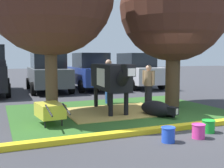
% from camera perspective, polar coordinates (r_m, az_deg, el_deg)
% --- Properties ---
extents(ground_plane, '(80.00, 80.00, 0.00)m').
position_cam_1_polar(ground_plane, '(7.57, 12.14, -8.22)').
color(ground_plane, '#38383D').
extents(grass_island, '(6.84, 5.05, 0.02)m').
position_cam_1_polar(grass_island, '(9.19, 1.39, -5.59)').
color(grass_island, '#2D5B23').
rests_on(grass_island, ground).
extents(curb_yellow, '(8.04, 0.24, 0.12)m').
position_cam_1_polar(curb_yellow, '(6.89, 10.65, -9.04)').
color(curb_yellow, yellow).
rests_on(curb_yellow, ground).
extents(hay_bedding, '(3.21, 2.41, 0.04)m').
position_cam_1_polar(hay_bedding, '(9.02, 0.74, -5.71)').
color(hay_bedding, tan).
rests_on(hay_bedding, ground).
extents(shade_tree_right, '(3.85, 3.85, 5.49)m').
position_cam_1_polar(shade_tree_right, '(10.34, 12.64, 15.18)').
color(shade_tree_right, '#4C3823').
rests_on(shade_tree_right, ground).
extents(cow_holstein, '(0.89, 3.14, 1.59)m').
position_cam_1_polar(cow_holstein, '(8.91, -0.25, 1.38)').
color(cow_holstein, black).
rests_on(cow_holstein, ground).
extents(calf_lying, '(0.83, 1.33, 0.48)m').
position_cam_1_polar(calf_lying, '(8.46, 9.23, -5.06)').
color(calf_lying, black).
rests_on(calf_lying, ground).
extents(person_handler, '(0.48, 0.34, 1.70)m').
position_cam_1_polar(person_handler, '(10.58, -0.71, 0.82)').
color(person_handler, '#23478C').
rests_on(person_handler, ground).
extents(person_visitor_near, '(0.34, 0.50, 1.51)m').
position_cam_1_polar(person_visitor_near, '(9.96, 7.50, -0.16)').
color(person_visitor_near, black).
rests_on(person_visitor_near, ground).
extents(wheelbarrow, '(0.70, 1.62, 0.63)m').
position_cam_1_polar(wheelbarrow, '(7.49, -12.72, -5.35)').
color(wheelbarrow, gold).
rests_on(wheelbarrow, ground).
extents(bucket_blue, '(0.30, 0.30, 0.33)m').
position_cam_1_polar(bucket_blue, '(6.03, 11.49, -10.10)').
color(bucket_blue, blue).
rests_on(bucket_blue, ground).
extents(bucket_pink, '(0.30, 0.30, 0.32)m').
position_cam_1_polar(bucket_pink, '(6.47, 17.35, -9.18)').
color(bucket_pink, '#EA3893').
rests_on(bucket_pink, ground).
extents(bucket_green, '(0.31, 0.31, 0.30)m').
position_cam_1_polar(bucket_green, '(7.03, 19.20, -8.15)').
color(bucket_green, green).
rests_on(bucket_green, ground).
extents(sedan_red, '(2.13, 4.45, 2.02)m').
position_cam_1_polar(sedan_red, '(14.92, -12.99, 2.31)').
color(sedan_red, '#4C5156').
rests_on(sedan_red, ground).
extents(sedan_blue, '(2.13, 4.45, 2.02)m').
position_cam_1_polar(sedan_blue, '(15.57, -4.43, 2.56)').
color(sedan_blue, navy).
rests_on(sedan_blue, ground).
extents(sedan_silver, '(2.13, 4.45, 2.02)m').
position_cam_1_polar(sedan_silver, '(16.40, 4.94, 2.71)').
color(sedan_silver, silver).
rests_on(sedan_silver, ground).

